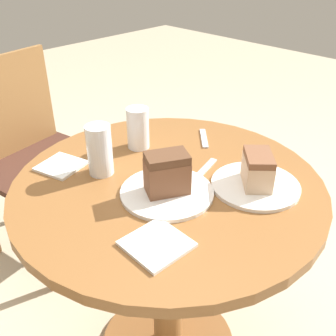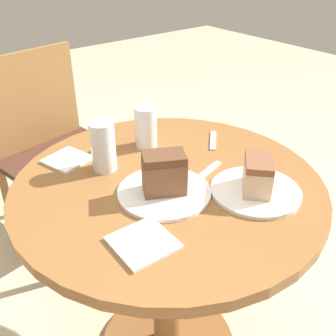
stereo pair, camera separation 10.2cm
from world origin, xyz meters
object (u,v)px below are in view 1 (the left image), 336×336
glass_lemonade (138,131)px  glass_water (100,153)px  cake_slice_far (257,169)px  chair (35,154)px  cake_slice_near (167,173)px  plate_far (255,185)px  plate_near (167,192)px

glass_lemonade → glass_water: glass_water is taller
cake_slice_far → glass_lemonade: bearing=99.5°
chair → glass_lemonade: chair is taller
cake_slice_near → glass_lemonade: bearing=63.6°
cake_slice_near → cake_slice_far: cake_slice_near is taller
plate_far → cake_slice_near: (-0.18, 0.14, 0.06)m
chair → glass_water: bearing=-110.3°
plate_near → glass_water: bearing=104.6°
glass_lemonade → chair: bearing=94.6°
chair → glass_water: (-0.12, -0.66, 0.31)m
plate_near → cake_slice_far: bearing=-37.4°
cake_slice_near → chair: bearing=85.4°
plate_far → glass_water: bearing=124.7°
glass_lemonade → cake_slice_near: bearing=-116.4°
chair → cake_slice_near: 0.92m
plate_near → glass_lemonade: (0.12, 0.24, 0.05)m
chair → plate_far: chair is taller
plate_near → plate_far: same height
plate_near → glass_water: glass_water is taller
plate_near → cake_slice_near: bearing=0.0°
plate_near → cake_slice_near: cake_slice_near is taller
plate_near → plate_far: size_ratio=1.04×
plate_far → glass_lemonade: bearing=99.5°
cake_slice_near → plate_near: bearing=180.0°
chair → plate_far: bearing=-93.4°
chair → plate_near: 0.90m
plate_far → glass_water: (-0.24, 0.34, 0.06)m
plate_far → cake_slice_near: 0.24m
glass_lemonade → plate_near: bearing=-116.4°
cake_slice_far → glass_lemonade: size_ratio=0.96×
plate_near → plate_far: bearing=-37.4°
plate_far → cake_slice_near: size_ratio=1.83×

